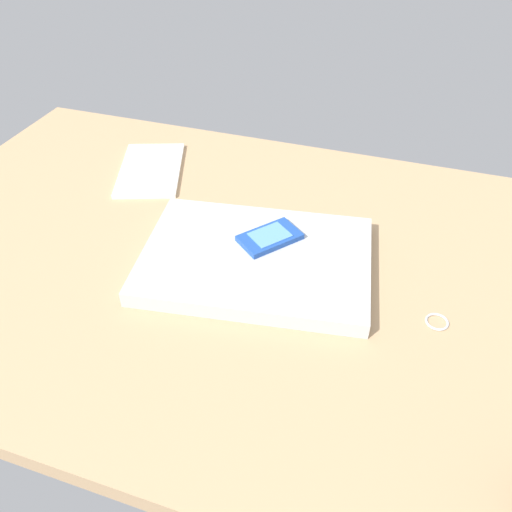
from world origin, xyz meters
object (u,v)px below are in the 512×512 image
at_px(notepad, 151,169).
at_px(cell_phone_on_laptop, 270,237).
at_px(laptop_closed, 256,259).
at_px(key_ring, 437,322).

bearing_deg(notepad, cell_phone_on_laptop, 131.14).
height_order(laptop_closed, key_ring, laptop_closed).
relative_size(cell_phone_on_laptop, key_ring, 3.34).
xyz_separation_m(laptop_closed, cell_phone_on_laptop, (-0.01, -0.04, 0.02)).
relative_size(notepad, key_ring, 6.05).
bearing_deg(laptop_closed, key_ring, 164.43).
height_order(cell_phone_on_laptop, notepad, cell_phone_on_laptop).
xyz_separation_m(cell_phone_on_laptop, notepad, (0.30, -0.17, -0.03)).
distance_m(cell_phone_on_laptop, key_ring, 0.28).
distance_m(laptop_closed, cell_phone_on_laptop, 0.04).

